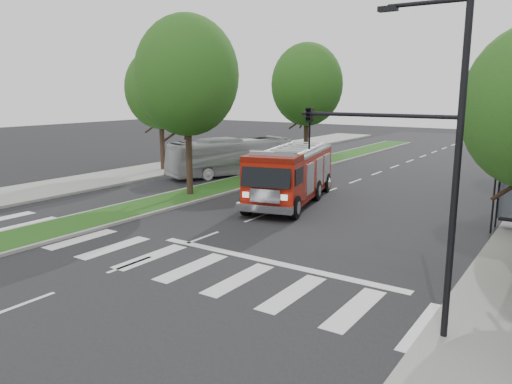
{
  "coord_description": "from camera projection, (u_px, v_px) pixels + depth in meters",
  "views": [
    {
      "loc": [
        12.96,
        -15.32,
        5.97
      ],
      "look_at": [
        1.44,
        1.79,
        1.8
      ],
      "focal_mm": 35.0,
      "sensor_mm": 36.0,
      "label": 1
    }
  ],
  "objects": [
    {
      "name": "tree_median_near",
      "position": [
        187.0,
        76.0,
        27.54
      ],
      "size": [
        5.8,
        5.8,
        10.16
      ],
      "color": "black",
      "rests_on": "ground"
    },
    {
      "name": "tree_left_mid",
      "position": [
        160.0,
        89.0,
        36.93
      ],
      "size": [
        5.2,
        5.2,
        9.16
      ],
      "color": "black",
      "rests_on": "ground"
    },
    {
      "name": "ground",
      "position": [
        203.0,
        238.0,
        20.73
      ],
      "size": [
        140.0,
        140.0,
        0.0
      ],
      "primitive_type": "plane",
      "color": "black",
      "rests_on": "ground"
    },
    {
      "name": "median",
      "position": [
        293.0,
        169.0,
        38.64
      ],
      "size": [
        3.0,
        50.0,
        0.15
      ],
      "color": "gray",
      "rests_on": "ground"
    },
    {
      "name": "fire_engine",
      "position": [
        291.0,
        175.0,
        27.03
      ],
      "size": [
        4.77,
        9.43,
        3.14
      ],
      "rotation": [
        0.0,
        0.0,
        0.24
      ],
      "color": "#640E05",
      "rests_on": "ground"
    },
    {
      "name": "streetlight_right_near",
      "position": [
        419.0,
        148.0,
        11.7
      ],
      "size": [
        4.08,
        0.22,
        8.0
      ],
      "color": "black",
      "rests_on": "ground"
    },
    {
      "name": "city_bus",
      "position": [
        232.0,
        157.0,
        36.03
      ],
      "size": [
        5.7,
        9.82,
        2.69
      ],
      "primitive_type": "imported",
      "rotation": [
        0.0,
        0.0,
        -0.38
      ],
      "color": "#B9B8BD",
      "rests_on": "ground"
    },
    {
      "name": "tree_median_far",
      "position": [
        307.0,
        85.0,
        38.99
      ],
      "size": [
        5.6,
        5.6,
        9.72
      ],
      "color": "black",
      "rests_on": "ground"
    },
    {
      "name": "sidewalk_left",
      "position": [
        139.0,
        173.0,
        36.78
      ],
      "size": [
        5.0,
        80.0,
        0.15
      ],
      "primitive_type": "cube",
      "color": "gray",
      "rests_on": "ground"
    }
  ]
}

